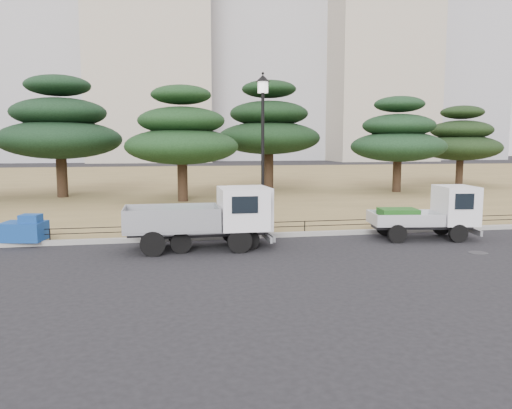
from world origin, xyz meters
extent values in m
plane|color=black|center=(0.00, 0.00, 0.00)|extent=(220.00, 220.00, 0.00)
cube|color=olive|center=(0.00, 30.60, 0.07)|extent=(120.00, 56.00, 0.15)
cube|color=gray|center=(0.00, 2.60, 0.08)|extent=(120.00, 0.25, 0.16)
cylinder|color=black|center=(-0.86, 0.20, 0.39)|extent=(0.77, 0.16, 0.77)
cylinder|color=black|center=(-0.86, 1.88, 0.39)|extent=(0.77, 0.16, 0.77)
cylinder|color=black|center=(-3.54, 0.21, 0.39)|extent=(0.77, 0.16, 0.77)
cylinder|color=black|center=(-3.53, 1.89, 0.39)|extent=(0.77, 0.16, 0.77)
cube|color=#2D2D30|center=(-2.16, 1.04, 0.59)|extent=(4.32, 0.93, 0.14)
cube|color=gray|center=(-2.93, 1.04, 1.04)|extent=(3.00, 1.70, 0.76)
cube|color=white|center=(-0.63, 1.04, 1.32)|extent=(1.51, 1.84, 1.33)
cylinder|color=black|center=(-0.48, 0.63, 0.33)|extent=(0.67, 0.21, 0.66)
cylinder|color=black|center=(-0.56, 2.09, 0.33)|extent=(0.67, 0.21, 0.66)
cylinder|color=black|center=(-2.67, 0.52, 0.33)|extent=(0.67, 0.21, 0.66)
cylinder|color=black|center=(-2.75, 1.98, 0.33)|extent=(0.67, 0.21, 0.66)
cube|color=#2D2D30|center=(-1.58, 1.30, 0.48)|extent=(3.58, 0.99, 0.15)
cube|color=#A0A3A7|center=(-2.22, 1.27, 0.78)|extent=(2.52, 1.61, 0.44)
cube|color=silver|center=(-0.34, 1.36, 1.27)|extent=(1.31, 1.68, 1.41)
cube|color=#185539|center=(-2.47, 1.26, 0.89)|extent=(1.39, 1.04, 0.48)
cylinder|color=black|center=(6.86, 0.45, 0.32)|extent=(0.66, 0.26, 0.64)
cylinder|color=black|center=(7.06, 1.86, 0.32)|extent=(0.66, 0.26, 0.64)
cylinder|color=black|center=(4.73, 0.76, 0.32)|extent=(0.66, 0.26, 0.64)
cylinder|color=black|center=(4.94, 2.17, 0.32)|extent=(0.66, 0.26, 0.64)
cube|color=#2D2D30|center=(5.93, 1.30, 0.47)|extent=(3.54, 1.28, 0.15)
cube|color=silver|center=(5.31, 1.39, 0.76)|extent=(2.58, 1.79, 0.43)
cube|color=silver|center=(7.14, 1.13, 1.23)|extent=(1.42, 1.74, 1.36)
cube|color=#1C5719|center=(5.07, 1.43, 0.87)|extent=(1.44, 1.13, 0.47)
cylinder|color=black|center=(0.42, 2.90, 0.23)|extent=(0.43, 0.43, 0.16)
cylinder|color=black|center=(0.42, 2.90, 2.76)|extent=(0.12, 0.12, 4.91)
cylinder|color=white|center=(0.42, 2.90, 5.42)|extent=(0.39, 0.39, 0.39)
cone|color=black|center=(0.42, 2.90, 5.74)|extent=(0.51, 0.51, 0.25)
cylinder|color=black|center=(0.00, 2.75, 0.35)|extent=(38.00, 0.03, 0.03)
cylinder|color=black|center=(0.00, 2.75, 0.53)|extent=(38.00, 0.03, 0.03)
cylinder|color=black|center=(0.00, 2.75, 0.35)|extent=(0.04, 0.04, 0.40)
cube|color=navy|center=(-7.84, 2.84, 0.47)|extent=(1.53, 1.25, 0.63)
cube|color=navy|center=(-7.57, 2.70, 0.92)|extent=(0.73, 0.66, 0.27)
cylinder|color=#2D2D30|center=(6.50, -1.20, 0.01)|extent=(0.60, 0.60, 0.01)
cylinder|color=black|center=(-9.19, 17.24, 1.58)|extent=(0.64, 0.64, 2.86)
ellipsoid|color=black|center=(-9.19, 17.24, 3.65)|extent=(7.34, 7.34, 2.35)
ellipsoid|color=black|center=(-9.19, 17.24, 5.26)|extent=(5.61, 5.61, 1.79)
ellipsoid|color=black|center=(-9.19, 17.24, 6.87)|extent=(3.87, 3.87, 1.24)
cylinder|color=black|center=(-2.02, 13.63, 1.42)|extent=(0.57, 0.57, 2.54)
ellipsoid|color=#163317|center=(-2.02, 13.63, 3.26)|extent=(6.40, 6.40, 2.05)
ellipsoid|color=#163317|center=(-2.02, 13.63, 4.69)|extent=(4.89, 4.89, 1.56)
ellipsoid|color=#163317|center=(-2.02, 13.63, 6.12)|extent=(3.37, 3.37, 1.08)
cylinder|color=black|center=(4.28, 19.52, 1.64)|extent=(0.67, 0.67, 2.99)
ellipsoid|color=black|center=(4.28, 19.52, 3.81)|extent=(7.19, 7.19, 2.30)
ellipsoid|color=black|center=(4.28, 19.52, 5.49)|extent=(5.49, 5.49, 1.76)
ellipsoid|color=black|center=(4.28, 19.52, 7.17)|extent=(3.79, 3.79, 1.21)
cylinder|color=black|center=(12.52, 16.44, 1.40)|extent=(0.56, 0.56, 2.50)
ellipsoid|color=black|center=(12.52, 16.44, 3.21)|extent=(6.34, 6.34, 2.03)
ellipsoid|color=black|center=(12.52, 16.44, 4.62)|extent=(4.84, 4.84, 1.55)
ellipsoid|color=black|center=(12.52, 16.44, 6.02)|extent=(3.35, 3.35, 1.07)
cylinder|color=black|center=(19.67, 20.23, 1.35)|extent=(0.54, 0.54, 2.41)
ellipsoid|color=black|center=(19.67, 20.23, 3.10)|extent=(6.14, 6.14, 1.97)
ellipsoid|color=black|center=(19.67, 20.23, 4.45)|extent=(4.69, 4.69, 1.50)
ellipsoid|color=black|center=(19.67, 20.23, 5.80)|extent=(3.24, 3.24, 1.04)
cube|color=#AAA08C|center=(-5.00, 85.00, 27.50)|extent=(22.00, 20.00, 55.00)
cube|color=#AAA08C|center=(40.00, 82.00, 24.00)|extent=(20.00, 18.00, 48.00)
cube|color=#A0A0A5|center=(58.00, 90.00, 35.00)|extent=(24.00, 20.00, 70.00)
cylinder|color=#D83F33|center=(72.00, 85.00, 30.00)|extent=(1.80, 1.80, 60.00)
camera|label=1|loc=(-3.26, -14.96, 3.41)|focal=35.00mm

